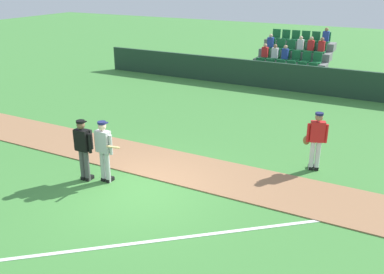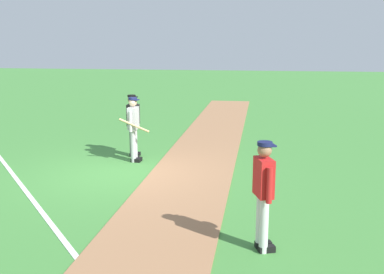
% 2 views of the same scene
% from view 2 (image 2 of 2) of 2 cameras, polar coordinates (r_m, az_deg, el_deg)
% --- Properties ---
extents(ground_plane, '(80.00, 80.00, 0.00)m').
position_cam_2_polar(ground_plane, '(11.48, -9.02, -4.53)').
color(ground_plane, '#42843A').
extents(infield_dirt_path, '(28.00, 2.05, 0.03)m').
position_cam_2_polar(infield_dirt_path, '(11.07, -0.24, -4.91)').
color(infield_dirt_path, '#9E704C').
rests_on(infield_dirt_path, ground).
extents(foul_line_chalk, '(9.23, 7.82, 0.01)m').
position_cam_2_polar(foul_line_chalk, '(9.03, -17.95, -9.59)').
color(foul_line_chalk, white).
rests_on(foul_line_chalk, ground).
extents(batter_grey_jersey, '(0.68, 0.78, 1.76)m').
position_cam_2_polar(batter_grey_jersey, '(12.31, -7.37, 1.29)').
color(batter_grey_jersey, '#B2B2B2').
rests_on(batter_grey_jersey, ground).
extents(umpire_home_plate, '(0.59, 0.31, 1.76)m').
position_cam_2_polar(umpire_home_plate, '(12.89, -7.44, 1.92)').
color(umpire_home_plate, '#4C4C4C').
rests_on(umpire_home_plate, ground).
extents(runner_red_jersey, '(0.67, 0.40, 1.76)m').
position_cam_2_polar(runner_red_jersey, '(7.12, 8.97, -6.84)').
color(runner_red_jersey, silver).
rests_on(runner_red_jersey, ground).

